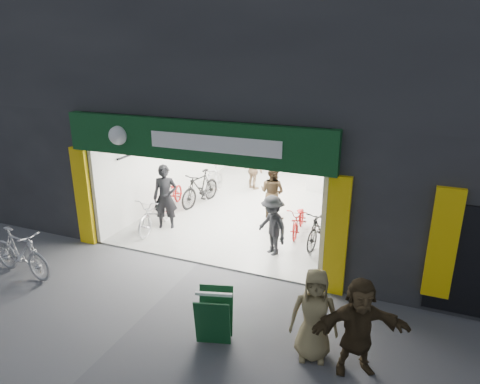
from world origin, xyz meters
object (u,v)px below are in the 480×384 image
Objects in this scene: bike_left_front at (157,213)px; pedestrian_near at (314,315)px; parked_bike at (21,253)px; bike_right_front at (320,227)px; sandwich_board at (214,316)px.

pedestrian_near reaches higher than bike_left_front.
pedestrian_near is at bearing -38.12° from bike_left_front.
parked_bike is at bearing -117.22° from bike_left_front.
sandwich_board is at bearing -92.46° from bike_right_front.
parked_bike is (-5.93, -4.10, 0.05)m from bike_right_front.
bike_left_front is at bearing 134.07° from pedestrian_near.
parked_bike is 2.00× the size of sandwich_board.
bike_left_front is 1.04× the size of parked_bike.
pedestrian_near is at bearing -7.61° from sandwich_board.
pedestrian_near is (0.81, -4.28, 0.30)m from bike_right_front.
bike_left_front is 2.08× the size of sandwich_board.
parked_bike is at bearing 158.82° from sandwich_board.
bike_left_front is at bearing -15.98° from parked_bike.
bike_right_front is at bearing -48.46° from parked_bike.
pedestrian_near is 1.73× the size of sandwich_board.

